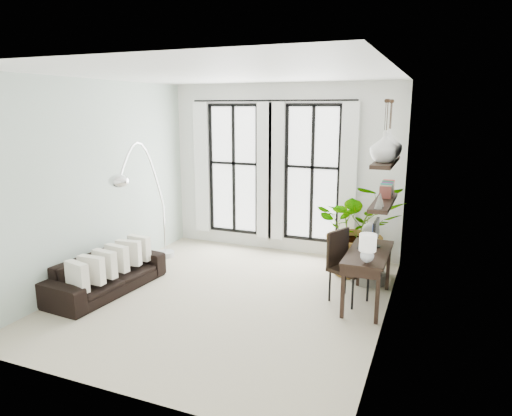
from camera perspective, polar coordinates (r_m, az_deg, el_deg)
The scene contains 16 objects.
floor at distance 6.91m, azimuth -3.69°, elevation -11.08°, with size 5.00×5.00×0.00m, color #B6AD90.
ceiling at distance 6.35m, azimuth -4.11°, elevation 16.42°, with size 5.00×5.00×0.00m, color white.
wall_left at distance 7.69m, azimuth -19.18°, elevation 3.11°, with size 5.00×5.00×0.00m, color #B0C5B7.
wall_right at distance 5.83m, azimuth 16.41°, elevation 0.48°, with size 5.00×5.00×0.00m, color white.
wall_back at distance 8.73m, azimuth 3.32°, elevation 4.84°, with size 4.50×4.50×0.00m, color white.
windows at distance 8.73m, azimuth 1.92°, elevation 4.59°, with size 3.26×0.13×2.65m.
wall_shelves at distance 6.42m, azimuth 15.81°, elevation 2.74°, with size 0.25×1.30×0.60m.
sofa at distance 7.38m, azimuth -18.16°, elevation -7.79°, with size 1.93×0.75×0.56m, color black.
throw_pillows at distance 7.25m, azimuth -17.67°, elevation -6.30°, with size 0.40×1.52×0.40m.
plant at distance 7.78m, azimuth 12.69°, elevation -2.50°, with size 1.42×1.23×1.58m, color #2D7228.
desk at distance 6.59m, azimuth 13.78°, elevation -5.85°, with size 0.56×1.32×1.17m.
desk_chair at distance 6.75m, azimuth 10.98°, elevation -6.55°, with size 0.64×0.64×1.03m.
arc_lamp at distance 7.65m, azimuth -14.04°, elevation 4.46°, with size 0.72×2.01×2.23m.
buddha at distance 7.55m, azimuth 13.96°, elevation -5.99°, with size 0.55×0.55×0.99m.
vase_a at distance 6.07m, azimuth 15.80°, elevation 7.33°, with size 0.37×0.37×0.38m, color white.
vase_b at distance 6.47m, azimuth 16.21°, elevation 7.60°, with size 0.37×0.37×0.38m, color white.
Camera 1 is at (2.78, -5.69, 2.77)m, focal length 32.00 mm.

